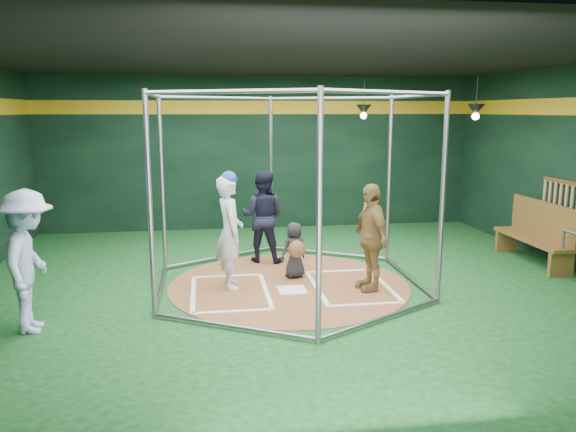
{
  "coord_description": "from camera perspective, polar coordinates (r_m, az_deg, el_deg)",
  "views": [
    {
      "loc": [
        -1.29,
        -8.46,
        2.73
      ],
      "look_at": [
        0.0,
        0.1,
        1.1
      ],
      "focal_mm": 35.0,
      "sensor_mm": 36.0,
      "label": 1
    }
  ],
  "objects": [
    {
      "name": "room_shell",
      "position": [
        8.62,
        0.09,
        4.16
      ],
      "size": [
        10.1,
        9.1,
        3.53
      ],
      "color": "#0D3C14",
      "rests_on": "ground"
    },
    {
      "name": "clay_disc",
      "position": [
        8.99,
        0.1,
        -6.99
      ],
      "size": [
        3.8,
        3.8,
        0.01
      ],
      "primitive_type": "cylinder",
      "color": "brown",
      "rests_on": "ground"
    },
    {
      "name": "home_plate",
      "position": [
        8.7,
        0.4,
        -7.51
      ],
      "size": [
        0.43,
        0.43,
        0.01
      ],
      "primitive_type": "cube",
      "color": "white",
      "rests_on": "clay_disc"
    },
    {
      "name": "batter_box_left",
      "position": [
        8.66,
        -5.93,
        -7.66
      ],
      "size": [
        1.17,
        1.77,
        0.01
      ],
      "color": "white",
      "rests_on": "clay_disc"
    },
    {
      "name": "batter_box_right",
      "position": [
        8.94,
        6.42,
        -7.08
      ],
      "size": [
        1.17,
        1.77,
        0.01
      ],
      "color": "white",
      "rests_on": "clay_disc"
    },
    {
      "name": "batting_cage",
      "position": [
        8.65,
        0.1,
        2.48
      ],
      "size": [
        4.05,
        4.67,
        3.0
      ],
      "color": "gray",
      "rests_on": "ground"
    },
    {
      "name": "bat_rack",
      "position": [
        10.96,
        26.14,
        0.74
      ],
      "size": [
        0.07,
        1.25,
        0.98
      ],
      "color": "brown",
      "rests_on": "room_shell"
    },
    {
      "name": "pendant_lamp_near",
      "position": [
        12.56,
        7.7,
        10.62
      ],
      "size": [
        0.34,
        0.34,
        0.9
      ],
      "color": "black",
      "rests_on": "room_shell"
    },
    {
      "name": "pendant_lamp_far",
      "position": [
        11.73,
        18.55,
        10.18
      ],
      "size": [
        0.34,
        0.34,
        0.9
      ],
      "color": "black",
      "rests_on": "room_shell"
    },
    {
      "name": "batter_figure",
      "position": [
        8.69,
        -5.94,
        -1.44
      ],
      "size": [
        0.49,
        0.68,
        1.82
      ],
      "color": "silver",
      "rests_on": "clay_disc"
    },
    {
      "name": "visitor_leopard",
      "position": [
        8.64,
        8.37,
        -2.13
      ],
      "size": [
        0.54,
        1.01,
        1.65
      ],
      "primitive_type": "imported",
      "rotation": [
        0.0,
        0.0,
        -1.42
      ],
      "color": "tan",
      "rests_on": "clay_disc"
    },
    {
      "name": "catcher_figure",
      "position": [
        9.2,
        0.69,
        -3.46
      ],
      "size": [
        0.53,
        0.61,
        0.92
      ],
      "color": "black",
      "rests_on": "clay_disc"
    },
    {
      "name": "umpire",
      "position": [
        10.17,
        -2.59,
        -0.03
      ],
      "size": [
        0.98,
        0.87,
        1.67
      ],
      "primitive_type": "imported",
      "rotation": [
        0.0,
        0.0,
        2.79
      ],
      "color": "black",
      "rests_on": "clay_disc"
    },
    {
      "name": "bystander_blue",
      "position": [
        7.66,
        -24.86,
        -4.2
      ],
      "size": [
        0.73,
        1.2,
        1.79
      ],
      "primitive_type": "imported",
      "rotation": [
        0.0,
        0.0,
        1.63
      ],
      "color": "#AEC0E6",
      "rests_on": "ground"
    },
    {
      "name": "dugout_bench",
      "position": [
        11.07,
        24.01,
        -1.49
      ],
      "size": [
        0.45,
        1.93,
        1.13
      ],
      "color": "brown",
      "rests_on": "ground"
    }
  ]
}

